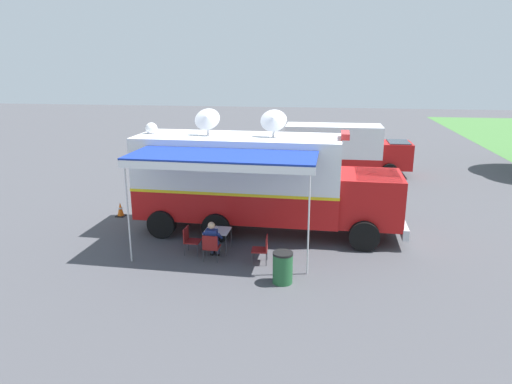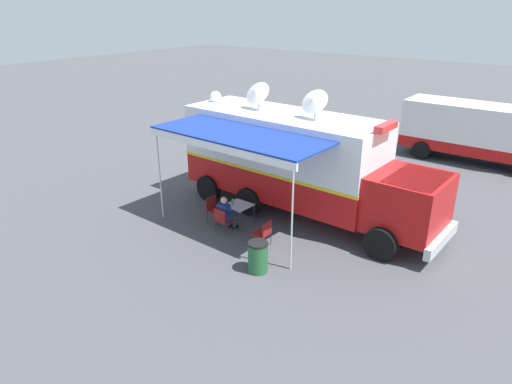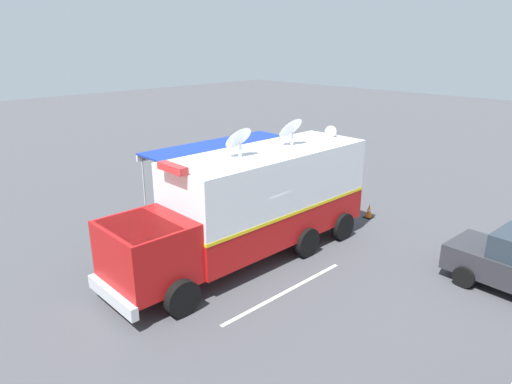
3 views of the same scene
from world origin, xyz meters
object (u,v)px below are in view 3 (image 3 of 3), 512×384
folding_table (234,213)px  seated_responder (224,209)px  traffic_cone (369,211)px  command_truck (252,201)px  trash_bin (153,221)px  folding_chair_at_table (221,211)px  water_bottle (234,207)px  folding_chair_spare_by_truck (189,223)px  folding_chair_beside_table (245,209)px

folding_table → seated_responder: size_ratio=0.66×
traffic_cone → command_truck: bearing=80.9°
command_truck → seated_responder: bearing=-22.2°
folding_table → trash_bin: (1.96, 2.31, -0.22)m
seated_responder → traffic_cone: 5.91m
command_truck → folding_chair_at_table: command_truck is taller
folding_table → trash_bin: trash_bin is taller
trash_bin → traffic_cone: bearing=-125.3°
seated_responder → trash_bin: bearing=60.0°
water_bottle → folding_chair_spare_by_truck: size_ratio=0.26×
trash_bin → traffic_cone: trash_bin is taller
folding_chair_at_table → folding_chair_spare_by_truck: size_ratio=1.00×
water_bottle → folding_chair_spare_by_truck: water_bottle is taller
folding_chair_at_table → folding_chair_beside_table: (-0.50, -0.83, 0.00)m
command_truck → folding_table: command_truck is taller
folding_table → command_truck: bearing=152.5°
folding_table → seated_responder: (0.61, -0.01, -0.02)m
command_truck → folding_chair_spare_by_truck: (2.77, 0.51, -1.43)m
traffic_cone → folding_table: bearing=57.5°
folding_chair_spare_by_truck → seated_responder: 1.61m
water_bottle → seated_responder: 0.52m
command_truck → folding_table: bearing=-27.5°
folding_chair_at_table → command_truck: bearing=159.1°
water_bottle → folding_chair_beside_table: (0.16, -0.71, -0.32)m
folding_table → folding_chair_spare_by_truck: size_ratio=0.94×
trash_bin → water_bottle: bearing=-126.6°
folding_table → folding_chair_beside_table: bearing=-70.8°
folding_table → trash_bin: size_ratio=0.90×
traffic_cone → folding_chair_spare_by_truck: bearing=59.5°
folding_chair_at_table → folding_chair_beside_table: same height
folding_table → folding_chair_at_table: (0.80, -0.02, -0.16)m
water_bottle → seated_responder: size_ratio=0.18×
command_truck → folding_chair_beside_table: size_ratio=10.97×
folding_chair_at_table → trash_bin: trash_bin is taller
folding_chair_at_table → folding_chair_beside_table: 0.97m
folding_chair_beside_table → traffic_cone: folding_chair_beside_table is taller
folding_table → traffic_cone: size_ratio=1.41×
folding_table → folding_chair_at_table: size_ratio=0.94×
water_bottle → folding_chair_beside_table: bearing=-77.4°
command_truck → folding_chair_spare_by_truck: bearing=10.4°
folding_chair_beside_table → seated_responder: 0.90m
folding_table → water_bottle: 0.25m
water_bottle → trash_bin: 3.07m
command_truck → water_bottle: 2.75m
folding_chair_at_table → trash_bin: bearing=63.6°
folding_chair_beside_table → traffic_cone: bearing=-130.6°
water_bottle → folding_table: bearing=134.8°
folding_chair_at_table → trash_bin: size_ratio=0.96×
folding_chair_at_table → seated_responder: size_ratio=0.70×
traffic_cone → water_bottle: bearing=55.5°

